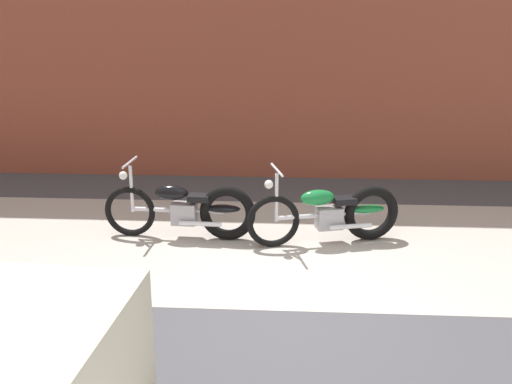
% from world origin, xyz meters
% --- Properties ---
extents(ground_plane, '(80.00, 80.00, 0.00)m').
position_xyz_m(ground_plane, '(0.00, 0.00, 0.00)').
color(ground_plane, '#47474C').
extents(sidewalk_slab, '(36.00, 3.50, 0.01)m').
position_xyz_m(sidewalk_slab, '(0.00, 1.75, 0.00)').
color(sidewalk_slab, '#B2ADA3').
rests_on(sidewalk_slab, ground).
extents(brick_building_wall, '(36.00, 0.50, 6.02)m').
position_xyz_m(brick_building_wall, '(0.00, 5.20, 3.01)').
color(brick_building_wall, brown).
rests_on(brick_building_wall, ground).
extents(motorcycle_black, '(2.01, 0.58, 1.03)m').
position_xyz_m(motorcycle_black, '(-1.29, 1.92, 0.40)').
color(motorcycle_black, black).
rests_on(motorcycle_black, ground).
extents(motorcycle_green, '(1.97, 0.76, 1.03)m').
position_xyz_m(motorcycle_green, '(0.58, 1.89, 0.40)').
color(motorcycle_green, black).
rests_on(motorcycle_green, ground).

